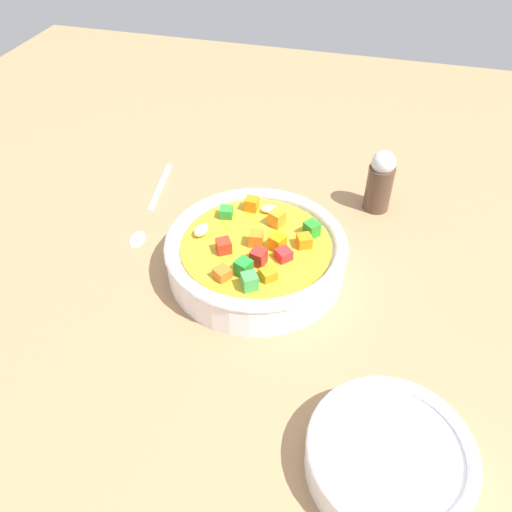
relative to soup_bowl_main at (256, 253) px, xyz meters
The scene contains 5 objects.
ground_plane 3.61cm from the soup_bowl_main, 129.82° to the right, with size 140.00×140.00×2.00cm, color #9E754F.
soup_bowl_main is the anchor object (origin of this frame).
spoon 18.90cm from the soup_bowl_main, 114.81° to the right, with size 18.86×4.42×0.97cm.
side_bowl_small 26.53cm from the soup_bowl_main, 39.52° to the left, with size 13.82×13.82×3.70cm.
pepper_shaker 20.47cm from the soup_bowl_main, 142.46° to the left, with size 3.47×3.47×8.64cm.
Camera 1 is at (42.87, 11.74, 42.38)cm, focal length 36.27 mm.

